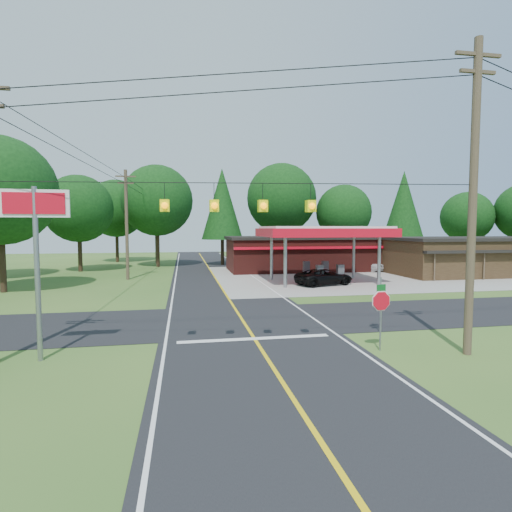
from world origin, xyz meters
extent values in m
plane|color=#315B20|center=(0.00, 0.00, 0.00)|extent=(120.00, 120.00, 0.00)
cube|color=black|center=(0.00, 0.00, 0.01)|extent=(8.00, 120.00, 0.02)
cube|color=black|center=(0.00, 0.00, 0.01)|extent=(70.00, 7.00, 0.02)
cube|color=yellow|center=(0.00, 0.00, 0.03)|extent=(0.15, 110.00, 0.00)
cylinder|color=gray|center=(5.00, 10.50, 2.10)|extent=(0.28, 0.28, 4.20)
cylinder|color=gray|center=(5.00, 15.50, 2.10)|extent=(0.28, 0.28, 4.20)
cylinder|color=gray|center=(13.00, 10.50, 2.10)|extent=(0.28, 0.28, 4.20)
cylinder|color=gray|center=(13.00, 15.50, 2.10)|extent=(0.28, 0.28, 4.20)
cube|color=red|center=(9.00, 13.00, 4.35)|extent=(10.60, 7.40, 0.70)
cube|color=white|center=(9.00, 13.00, 4.75)|extent=(10.00, 7.00, 0.25)
cube|color=#9E9B93|center=(9.00, 11.20, 0.13)|extent=(3.20, 0.90, 0.22)
cube|color=#3F3F44|center=(8.10, 11.20, 0.95)|extent=(0.55, 0.45, 1.50)
cube|color=#3F3F44|center=(9.90, 11.20, 0.95)|extent=(0.55, 0.45, 1.50)
cube|color=#9E9B93|center=(9.00, 14.80, 0.13)|extent=(3.20, 0.90, 0.22)
cube|color=#3F3F44|center=(8.10, 14.80, 0.95)|extent=(0.55, 0.45, 1.50)
cube|color=#3F3F44|center=(9.90, 14.80, 0.95)|extent=(0.55, 0.45, 1.50)
cube|color=#511B17|center=(10.00, 23.00, 1.75)|extent=(16.00, 7.00, 3.50)
cube|color=black|center=(10.00, 23.00, 3.65)|extent=(16.40, 7.40, 0.30)
cube|color=red|center=(10.00, 19.40, 2.70)|extent=(16.00, 0.50, 0.25)
cube|color=#362516|center=(28.00, 16.00, 1.75)|extent=(20.00, 8.00, 3.50)
cube|color=black|center=(28.00, 16.00, 3.65)|extent=(20.40, 8.40, 0.30)
cylinder|color=#473828|center=(7.50, -7.00, 5.75)|extent=(0.30, 0.30, 11.50)
cube|color=#473828|center=(7.50, -7.00, 10.90)|extent=(1.80, 0.12, 0.12)
cube|color=#473828|center=(7.50, -7.00, 10.30)|extent=(1.40, 0.12, 0.12)
cylinder|color=#473828|center=(-8.00, 18.00, 5.00)|extent=(0.30, 0.30, 10.00)
cube|color=#473828|center=(-8.00, 18.00, 9.40)|extent=(1.80, 0.12, 0.12)
cube|color=#473828|center=(-8.00, 18.00, 8.80)|extent=(1.40, 0.12, 0.12)
cylinder|color=#473828|center=(-6.50, 35.00, 4.75)|extent=(0.30, 0.30, 9.50)
cube|color=#EDF20C|center=(-3.55, -5.70, 5.50)|extent=(0.32, 0.32, 0.42)
cube|color=#EDF20C|center=(-1.85, -5.90, 5.50)|extent=(0.32, 0.32, 0.42)
cube|color=#EDF20C|center=(-0.15, -6.10, 5.50)|extent=(0.32, 0.32, 0.42)
cube|color=#EDF20C|center=(1.55, -6.30, 5.50)|extent=(0.32, 0.32, 0.42)
cylinder|color=#332316|center=(-14.00, 26.00, 1.98)|extent=(0.44, 0.44, 3.96)
sphere|color=black|center=(-14.00, 26.00, 6.82)|extent=(7.26, 7.26, 7.26)
cylinder|color=#332316|center=(-6.00, 30.00, 2.34)|extent=(0.44, 0.44, 4.68)
sphere|color=black|center=(-6.00, 30.00, 8.06)|extent=(8.58, 8.58, 8.58)
cylinder|color=#332316|center=(2.00, 31.00, 2.16)|extent=(0.44, 0.44, 4.32)
cone|color=black|center=(2.00, 31.00, 7.80)|extent=(5.28, 5.28, 9.00)
cylinder|color=#332316|center=(10.00, 32.00, 2.52)|extent=(0.44, 0.44, 5.04)
sphere|color=black|center=(10.00, 32.00, 8.68)|extent=(9.24, 9.24, 9.24)
cylinder|color=#332316|center=(18.00, 30.00, 1.98)|extent=(0.44, 0.44, 3.96)
sphere|color=black|center=(18.00, 30.00, 6.82)|extent=(7.26, 7.26, 7.26)
cylinder|color=#332316|center=(26.00, 29.00, 2.16)|extent=(0.44, 0.44, 4.32)
cone|color=black|center=(26.00, 29.00, 7.80)|extent=(5.28, 5.28, 9.00)
cylinder|color=#332316|center=(34.00, 27.00, 1.80)|extent=(0.44, 0.44, 3.60)
sphere|color=black|center=(34.00, 27.00, 6.20)|extent=(6.60, 6.60, 6.60)
cylinder|color=#332316|center=(-16.00, 12.00, 2.16)|extent=(0.44, 0.44, 4.32)
cylinder|color=#332316|center=(-12.00, 38.00, 2.16)|extent=(0.44, 0.44, 4.32)
sphere|color=black|center=(-12.00, 38.00, 7.44)|extent=(7.92, 7.92, 7.92)
imported|color=black|center=(8.50, 11.19, 0.68)|extent=(5.96, 5.96, 1.35)
imported|color=white|center=(17.00, 21.00, 0.76)|extent=(5.97, 5.97, 1.52)
cylinder|color=gray|center=(-8.00, -4.91, 3.08)|extent=(0.18, 0.18, 6.16)
cube|color=white|center=(-8.00, -4.91, 5.58)|extent=(2.29, 0.10, 0.97)
cube|color=red|center=(-8.00, -4.96, 5.58)|extent=(2.02, 0.07, 0.75)
cylinder|color=gray|center=(4.50, -6.00, 1.12)|extent=(0.07, 0.07, 2.24)
cylinder|color=gray|center=(5.80, -3.50, 1.26)|extent=(0.06, 0.06, 2.52)
cube|color=#0C591E|center=(5.80, -3.54, 1.94)|extent=(0.50, 0.17, 0.51)
cube|color=white|center=(5.80, -3.54, 1.31)|extent=(0.50, 0.17, 0.34)
camera|label=1|loc=(-2.93, -20.00, 4.72)|focal=28.00mm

